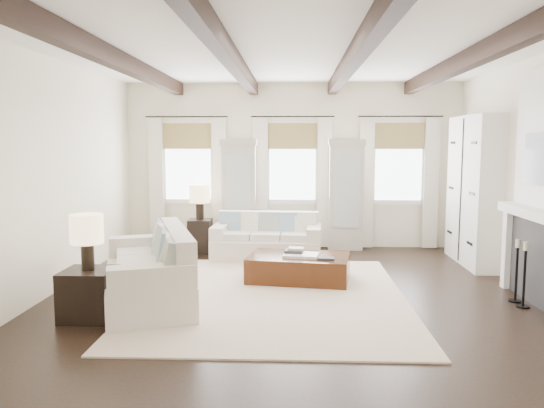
{
  "coord_description": "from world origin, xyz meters",
  "views": [
    {
      "loc": [
        0.03,
        -6.65,
        2.04
      ],
      "look_at": [
        -0.29,
        1.1,
        1.15
      ],
      "focal_mm": 35.0,
      "sensor_mm": 36.0,
      "label": 1
    }
  ],
  "objects_px": {
    "sofa_left": "(153,272)",
    "ottoman": "(299,268)",
    "sofa_back": "(267,240)",
    "side_table_back": "(200,236)",
    "side_table_front": "(89,294)"
  },
  "relations": [
    {
      "from": "sofa_left",
      "to": "ottoman",
      "type": "bearing_deg",
      "value": 30.4
    },
    {
      "from": "sofa_back",
      "to": "sofa_left",
      "type": "relative_size",
      "value": 0.8
    },
    {
      "from": "side_table_back",
      "to": "sofa_left",
      "type": "bearing_deg",
      "value": -91.2
    },
    {
      "from": "sofa_left",
      "to": "side_table_front",
      "type": "bearing_deg",
      "value": -129.97
    },
    {
      "from": "sofa_left",
      "to": "ottoman",
      "type": "height_order",
      "value": "sofa_left"
    },
    {
      "from": "sofa_back",
      "to": "side_table_front",
      "type": "xyz_separation_m",
      "value": [
        -1.91,
        -3.33,
        -0.04
      ]
    },
    {
      "from": "ottoman",
      "to": "side_table_back",
      "type": "xyz_separation_m",
      "value": [
        -1.83,
        1.99,
        0.12
      ]
    },
    {
      "from": "sofa_left",
      "to": "side_table_front",
      "type": "xyz_separation_m",
      "value": [
        -0.57,
        -0.68,
        -0.1
      ]
    },
    {
      "from": "sofa_back",
      "to": "side_table_front",
      "type": "distance_m",
      "value": 3.84
    },
    {
      "from": "sofa_back",
      "to": "ottoman",
      "type": "xyz_separation_m",
      "value": [
        0.55,
        -1.54,
        -0.14
      ]
    },
    {
      "from": "sofa_back",
      "to": "sofa_left",
      "type": "distance_m",
      "value": 2.97
    },
    {
      "from": "sofa_back",
      "to": "ottoman",
      "type": "distance_m",
      "value": 1.64
    },
    {
      "from": "sofa_left",
      "to": "side_table_front",
      "type": "relative_size",
      "value": 4.19
    },
    {
      "from": "side_table_front",
      "to": "sofa_back",
      "type": "bearing_deg",
      "value": 60.13
    },
    {
      "from": "side_table_front",
      "to": "ottoman",
      "type": "bearing_deg",
      "value": 36.04
    }
  ]
}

